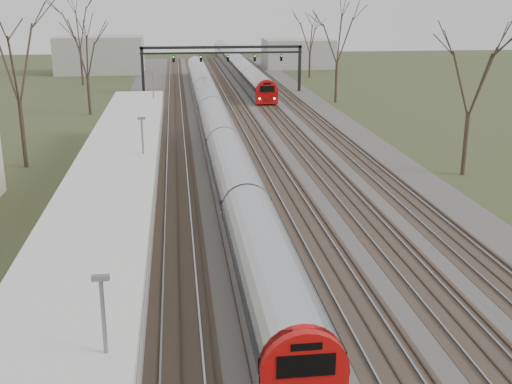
% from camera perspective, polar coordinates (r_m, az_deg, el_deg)
% --- Properties ---
extents(track_bed, '(24.00, 160.00, 0.22)m').
position_cam_1_polar(track_bed, '(56.11, -0.69, 4.59)').
color(track_bed, '#474442').
rests_on(track_bed, ground).
extents(platform, '(3.50, 69.00, 1.00)m').
position_cam_1_polar(platform, '(38.86, -11.49, -0.69)').
color(platform, '#9E9B93').
rests_on(platform, ground).
extents(canopy, '(4.10, 50.00, 3.11)m').
position_cam_1_polar(canopy, '(33.61, -12.35, 2.58)').
color(canopy, slate).
rests_on(canopy, platform).
extents(signal_gantry, '(21.00, 0.59, 6.08)m').
position_cam_1_polar(signal_gantry, '(84.99, -3.01, 12.06)').
color(signal_gantry, black).
rests_on(signal_gantry, ground).
extents(tree_west_far, '(5.50, 5.50, 11.33)m').
position_cam_1_polar(tree_west_far, '(48.93, -20.65, 11.15)').
color(tree_west_far, '#2D231C').
rests_on(tree_west_far, ground).
extents(tree_east_far, '(5.00, 5.00, 10.30)m').
position_cam_1_polar(tree_east_far, '(46.24, 18.67, 10.16)').
color(tree_east_far, '#2D231C').
rests_on(tree_east_far, ground).
extents(train_near, '(2.62, 90.21, 3.05)m').
position_cam_1_polar(train_near, '(61.51, -3.91, 6.98)').
color(train_near, '#ABADB6').
rests_on(train_near, ground).
extents(train_far, '(2.62, 75.21, 3.05)m').
position_cam_1_polar(train_far, '(111.08, -1.78, 11.43)').
color(train_far, '#ABADB6').
rests_on(train_far, ground).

